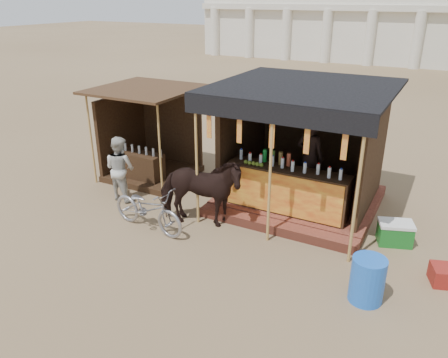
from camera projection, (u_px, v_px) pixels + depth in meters
ground at (182, 266)px, 7.84m from camera, size 120.00×120.00×0.00m
main_stall at (301, 163)px, 9.73m from camera, size 3.60×3.61×2.78m
secondary_stall at (147, 144)px, 11.51m from camera, size 2.40×2.40×2.38m
cow at (200, 192)px, 8.94m from camera, size 1.98×1.31×1.54m
motorbike at (148, 209)px, 8.89m from camera, size 1.86×0.83×0.95m
bystander at (120, 168)px, 10.14m from camera, size 0.79×0.64×1.54m
blue_barrel at (367, 280)px, 6.82m from camera, size 0.65×0.65×0.76m
red_crate at (445, 275)px, 7.31m from camera, size 0.56×0.55×0.31m
cooler at (395, 233)px, 8.46m from camera, size 0.75×0.63×0.46m
background_building at (384, 3)px, 31.51m from camera, size 26.00×7.45×8.18m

